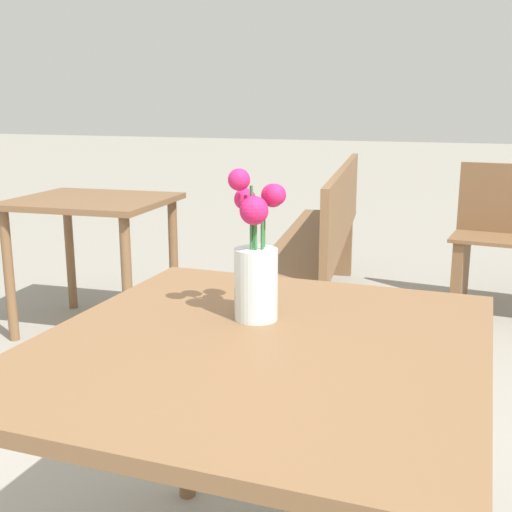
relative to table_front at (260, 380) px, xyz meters
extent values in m
cube|color=brown|center=(0.00, 0.00, 0.07)|extent=(0.91, 0.98, 0.03)
cylinder|color=brown|center=(-0.39, 0.42, -0.28)|extent=(0.05, 0.05, 0.68)
cylinder|color=brown|center=(0.38, 0.43, -0.28)|extent=(0.05, 0.05, 0.68)
cylinder|color=silver|center=(-0.06, 0.12, 0.17)|extent=(0.10, 0.10, 0.16)
cylinder|color=silver|center=(-0.06, 0.12, 0.14)|extent=(0.09, 0.09, 0.09)
cylinder|color=#337038|center=(-0.04, 0.12, 0.23)|extent=(0.01, 0.01, 0.26)
sphere|color=#D11E60|center=(-0.01, 0.12, 0.37)|extent=(0.05, 0.05, 0.05)
cylinder|color=#337038|center=(-0.05, 0.15, 0.22)|extent=(0.01, 0.01, 0.25)
sphere|color=#D11E60|center=(-0.03, 0.17, 0.36)|extent=(0.05, 0.05, 0.05)
cylinder|color=#337038|center=(-0.06, 0.13, 0.22)|extent=(0.01, 0.01, 0.24)
sphere|color=#D11E60|center=(-0.09, 0.14, 0.36)|extent=(0.05, 0.05, 0.05)
cylinder|color=#337038|center=(-0.06, 0.11, 0.24)|extent=(0.01, 0.01, 0.29)
sphere|color=#D11E60|center=(-0.08, 0.09, 0.40)|extent=(0.05, 0.05, 0.05)
cylinder|color=#337038|center=(-0.05, 0.11, 0.21)|extent=(0.01, 0.01, 0.22)
sphere|color=#D11E60|center=(-0.05, 0.08, 0.34)|extent=(0.06, 0.06, 0.06)
cube|color=brown|center=(-0.52, 2.26, -0.18)|extent=(0.65, 1.97, 0.02)
cube|color=brown|center=(-0.36, 2.28, 0.03)|extent=(0.33, 1.92, 0.40)
cube|color=brown|center=(-0.38, 1.36, -0.41)|extent=(0.33, 0.11, 0.43)
cube|color=brown|center=(-0.65, 3.16, -0.41)|extent=(0.33, 0.11, 0.43)
cube|color=brown|center=(0.27, 2.64, -0.41)|extent=(0.09, 0.33, 0.43)
cube|color=brown|center=(-1.53, 1.61, 0.07)|extent=(0.83, 0.74, 0.03)
cylinder|color=brown|center=(-1.83, 1.31, -0.28)|extent=(0.05, 0.05, 0.68)
cylinder|color=brown|center=(-1.18, 1.36, -0.28)|extent=(0.05, 0.05, 0.68)
cylinder|color=brown|center=(-1.88, 1.87, -0.28)|extent=(0.05, 0.05, 0.68)
cylinder|color=brown|center=(-1.23, 1.92, -0.28)|extent=(0.05, 0.05, 0.68)
camera|label=1|loc=(0.43, -1.16, 0.56)|focal=45.00mm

